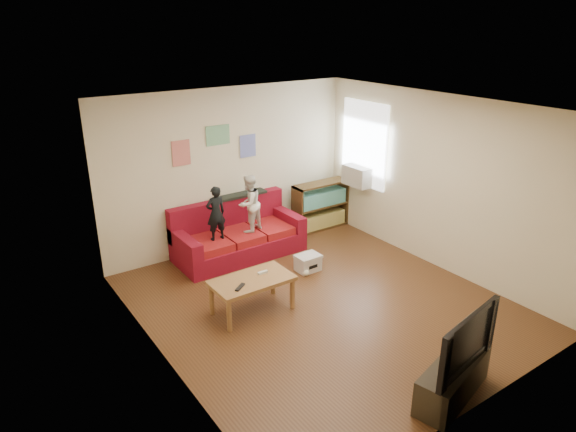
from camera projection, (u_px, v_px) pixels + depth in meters
room_shell at (323, 213)px, 6.65m from camera, size 4.52×5.02×2.72m
sofa at (237, 237)px, 8.53m from camera, size 2.10×0.97×0.92m
child_a at (216, 213)px, 7.95m from camera, size 0.33×0.22×0.87m
child_b at (249, 204)px, 8.26m from camera, size 0.56×0.50×0.95m
coffee_table at (252, 284)px, 6.80m from camera, size 1.08×0.59×0.49m
remote at (240, 287)px, 6.55m from camera, size 0.19×0.16×0.02m
game_controller at (263, 272)px, 6.92m from camera, size 0.14×0.04×0.03m
bookshelf at (320, 208)px, 9.56m from camera, size 1.11×0.33×0.89m
window at (364, 144)px, 8.99m from camera, size 0.04×1.08×1.48m
ac_unit at (357, 176)px, 9.12m from camera, size 0.28×0.55×0.35m
artwork_left at (181, 153)px, 7.95m from camera, size 0.30×0.01×0.40m
artwork_center at (218, 135)px, 8.22m from camera, size 0.42×0.01×0.32m
artwork_right at (248, 146)px, 8.61m from camera, size 0.30×0.01×0.38m
file_box at (308, 263)px, 8.02m from camera, size 0.38×0.29×0.26m
tv_stand at (453, 380)px, 5.32m from camera, size 1.14×0.62×0.40m
television at (459, 338)px, 5.13m from camera, size 1.09×0.34×0.63m
tissue at (306, 273)px, 7.88m from camera, size 0.13×0.13×0.10m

